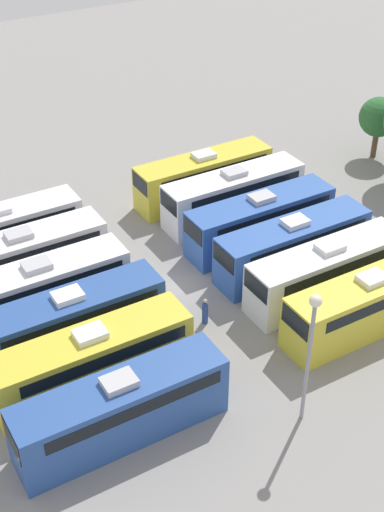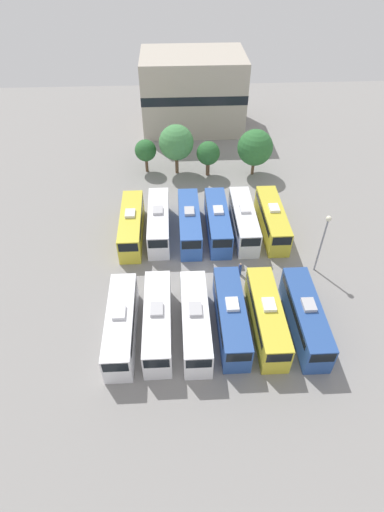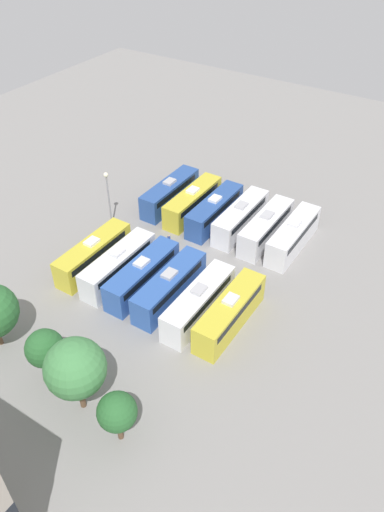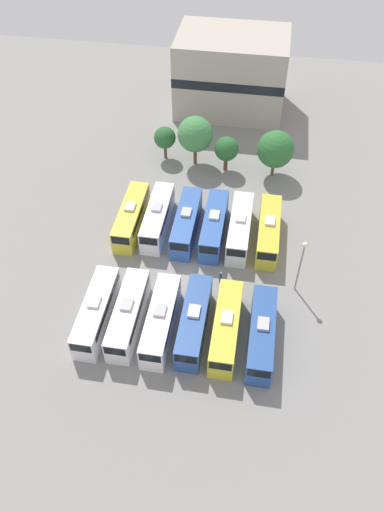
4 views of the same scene
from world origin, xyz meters
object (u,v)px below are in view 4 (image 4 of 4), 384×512
at_px(bus_3, 194,321).
at_px(bus_5, 262,333).
at_px(bus_11, 269,230).
at_px(tree_0, 165,138).
at_px(bus_1, 128,314).
at_px(bus_4, 226,327).
at_px(bus_6, 131,216).
at_px(bus_10, 240,227).
at_px(tree_2, 226,149).
at_px(tree_1, 195,134).
at_px(bus_7, 158,217).
at_px(worker_person, 221,277).
at_px(bus_0, 97,311).
at_px(tree_3, 276,149).
at_px(bus_2, 161,320).
at_px(bus_9, 214,225).
at_px(bus_8, 186,222).
at_px(light_pole, 302,259).
at_px(depot_building, 231,73).

height_order(bus_3, bus_5, same).
bearing_deg(bus_3, bus_11, 64.93).
bearing_deg(tree_0, bus_5, -62.05).
relative_size(bus_1, bus_4, 1.00).
height_order(bus_6, bus_10, same).
relative_size(bus_4, tree_2, 1.95).
relative_size(bus_4, tree_1, 1.39).
xyz_separation_m(bus_7, worker_person, (9.26, -8.03, -1.06)).
xyz_separation_m(bus_3, worker_person, (2.02, 7.41, -1.06)).
distance_m(bus_0, tree_3, 34.59).
xyz_separation_m(bus_10, bus_11, (3.63, 0.02, 0.00)).
height_order(bus_2, bus_6, same).
distance_m(bus_4, tree_0, 33.56).
bearing_deg(bus_9, bus_8, -179.23).
bearing_deg(bus_10, bus_2, -114.16).
bearing_deg(bus_4, bus_8, 114.19).
bearing_deg(bus_1, bus_0, -176.73).
xyz_separation_m(bus_1, bus_5, (14.44, -0.18, 0.00)).
distance_m(bus_10, tree_1, 17.30).
distance_m(bus_6, bus_8, 7.23).
xyz_separation_m(bus_1, bus_11, (14.29, 15.46, 0.00)).
height_order(bus_3, worker_person, bus_3).
height_order(bus_3, bus_7, same).
bearing_deg(worker_person, bus_0, -148.22).
xyz_separation_m(bus_8, bus_9, (3.57, 0.05, 0.00)).
distance_m(bus_7, tree_2, 15.71).
distance_m(bus_10, tree_0, 20.21).
height_order(bus_8, bus_10, same).
xyz_separation_m(bus_0, bus_4, (14.16, 0.23, 0.00)).
relative_size(bus_8, bus_10, 1.00).
relative_size(bus_11, light_pole, 1.37).
xyz_separation_m(bus_7, bus_8, (3.85, -0.37, 0.00)).
distance_m(bus_8, light_pole, 16.32).
bearing_deg(bus_4, bus_9, 102.15).
distance_m(bus_11, tree_1, 19.25).
bearing_deg(tree_3, bus_10, -104.23).
bearing_deg(tree_3, bus_6, -141.23).
bearing_deg(bus_3, bus_7, 115.12).
bearing_deg(tree_1, bus_9, -72.27).
distance_m(bus_0, depot_building, 48.49).
bearing_deg(tree_3, bus_0, -120.87).
distance_m(bus_1, bus_11, 21.05).
relative_size(worker_person, tree_0, 0.33).
xyz_separation_m(bus_11, tree_3, (-0.09, 13.95, 2.57)).
relative_size(bus_11, tree_1, 1.39).
xyz_separation_m(bus_5, bus_10, (-3.79, 15.62, 0.00)).
xyz_separation_m(bus_10, tree_2, (-3.40, 14.06, 1.77)).
xyz_separation_m(bus_7, depot_building, (5.95, 31.47, 4.44)).
relative_size(bus_2, light_pole, 1.37).
relative_size(bus_7, tree_3, 1.50).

